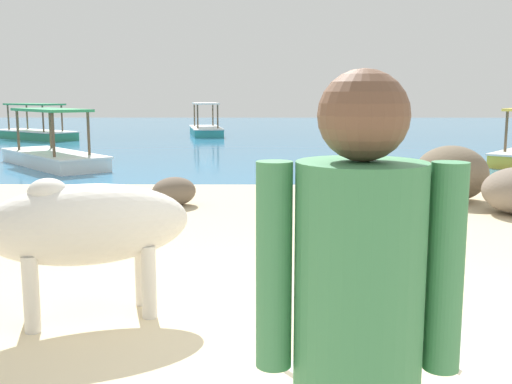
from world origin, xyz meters
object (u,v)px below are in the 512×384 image
(deck_chair_far, at_px, (378,351))
(boat_teal, at_px, (206,128))
(cow, at_px, (80,226))
(boat_white, at_px, (53,154))
(person_standing, at_px, (357,341))
(boat_green, at_px, (36,132))

(deck_chair_far, xyz_separation_m, boat_teal, (-2.74, 21.72, -0.13))
(cow, xyz_separation_m, boat_white, (-3.42, 9.43, -0.42))
(person_standing, relative_size, boat_teal, 0.43)
(deck_chair_far, height_order, person_standing, person_standing)
(deck_chair_far, height_order, boat_green, boat_green)
(boat_green, bearing_deg, person_standing, 148.61)
(boat_white, xyz_separation_m, boat_teal, (2.47, 10.89, 0.00))
(cow, distance_m, person_standing, 3.02)
(person_standing, distance_m, boat_green, 22.23)
(deck_chair_far, distance_m, boat_white, 12.03)
(boat_green, bearing_deg, boat_white, 148.84)
(boat_white, bearing_deg, boat_green, -17.44)
(deck_chair_far, relative_size, boat_green, 0.25)
(boat_green, distance_m, boat_teal, 6.46)
(boat_green, relative_size, boat_white, 1.02)
(cow, distance_m, boat_teal, 20.34)
(cow, relative_size, boat_teal, 0.47)
(boat_teal, bearing_deg, person_standing, 176.66)
(cow, bearing_deg, boat_teal, -107.77)
(cow, height_order, boat_teal, boat_teal)
(cow, distance_m, boat_white, 10.04)
(person_standing, xyz_separation_m, boat_teal, (-2.44, 22.94, -0.70))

